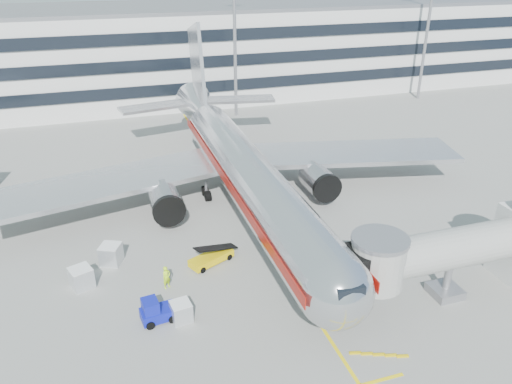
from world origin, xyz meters
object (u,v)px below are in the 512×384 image
object	(u,v)px
main_jet	(241,166)
belt_loader	(211,257)
cargo_container_front	(181,311)
ramp_worker	(167,277)
baggage_tug	(156,311)
cargo_container_left	(81,278)
cargo_container_right	(111,254)

from	to	relation	value
main_jet	belt_loader	world-z (taller)	main_jet
main_jet	cargo_container_front	size ratio (longest dim) A/B	32.89
main_jet	ramp_worker	xyz separation A→B (m)	(-9.63, -12.27, -3.28)
baggage_tug	cargo_container_front	distance (m)	1.75
cargo_container_left	ramp_worker	world-z (taller)	ramp_worker
belt_loader	cargo_container_right	size ratio (longest dim) A/B	1.93
main_jet	cargo_container_front	xyz separation A→B (m)	(-9.24, -16.41, -3.50)
main_jet	cargo_container_front	world-z (taller)	main_jet
belt_loader	cargo_container_front	world-z (taller)	belt_loader
cargo_container_right	belt_loader	bearing A→B (deg)	-18.12
main_jet	baggage_tug	distance (m)	19.64
cargo_container_left	belt_loader	bearing A→B (deg)	0.68
belt_loader	cargo_container_right	xyz separation A→B (m)	(-8.02, 2.62, 0.30)
cargo_container_right	ramp_worker	size ratio (longest dim) A/B	1.12
cargo_container_right	cargo_container_front	bearing A→B (deg)	-64.45
cargo_container_front	ramp_worker	distance (m)	4.16
ramp_worker	cargo_container_left	bearing A→B (deg)	132.32
cargo_container_front	ramp_worker	xyz separation A→B (m)	(-0.39, 4.14, 0.22)
baggage_tug	cargo_container_left	world-z (taller)	baggage_tug
cargo_container_right	ramp_worker	bearing A→B (deg)	-51.25
belt_loader	cargo_container_front	size ratio (longest dim) A/B	2.66
cargo_container_right	cargo_container_front	size ratio (longest dim) A/B	1.38
baggage_tug	cargo_container_front	xyz separation A→B (m)	(1.69, -0.46, -0.07)
main_jet	cargo_container_left	distance (m)	19.18
belt_loader	baggage_tug	xyz separation A→B (m)	(-5.39, -5.97, 0.26)
cargo_container_right	ramp_worker	xyz separation A→B (m)	(3.94, -4.90, 0.10)
cargo_container_left	ramp_worker	xyz separation A→B (m)	(6.32, -2.16, 0.11)
cargo_container_left	ramp_worker	distance (m)	6.68
main_jet	cargo_container_left	world-z (taller)	main_jet
belt_loader	cargo_container_left	world-z (taller)	belt_loader
baggage_tug	cargo_container_left	bearing A→B (deg)	130.63
baggage_tug	cargo_container_right	bearing A→B (deg)	107.02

